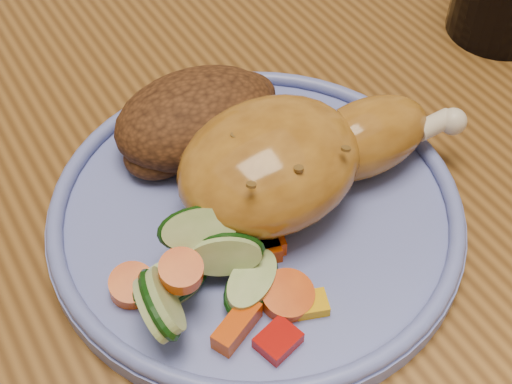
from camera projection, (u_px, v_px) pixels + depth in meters
dining_table at (248, 211)px, 0.56m from camera, size 0.90×1.40×0.75m
chair_far at (31, 5)px, 1.04m from camera, size 0.42×0.42×0.91m
plate at (256, 215)px, 0.44m from camera, size 0.25×0.25×0.01m
plate_rim at (256, 203)px, 0.43m from camera, size 0.25×0.25×0.01m
chicken_leg at (294, 158)px, 0.42m from camera, size 0.19×0.11×0.06m
rice_pilaf at (199, 117)px, 0.46m from camera, size 0.12×0.08×0.05m
vegetable_pile at (209, 275)px, 0.38m from camera, size 0.10×0.10×0.05m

